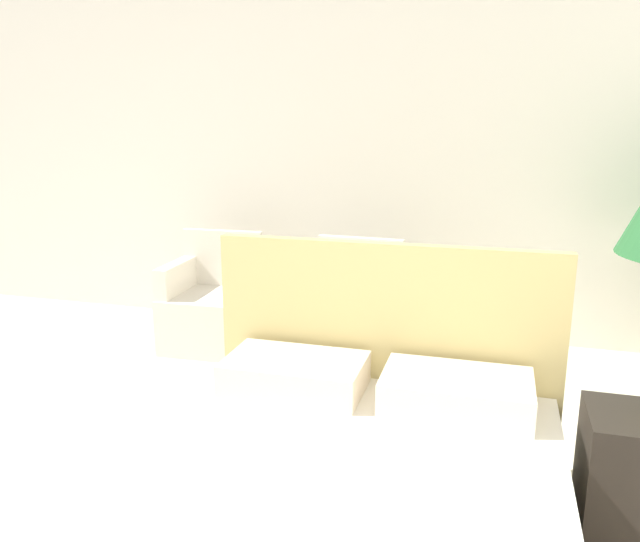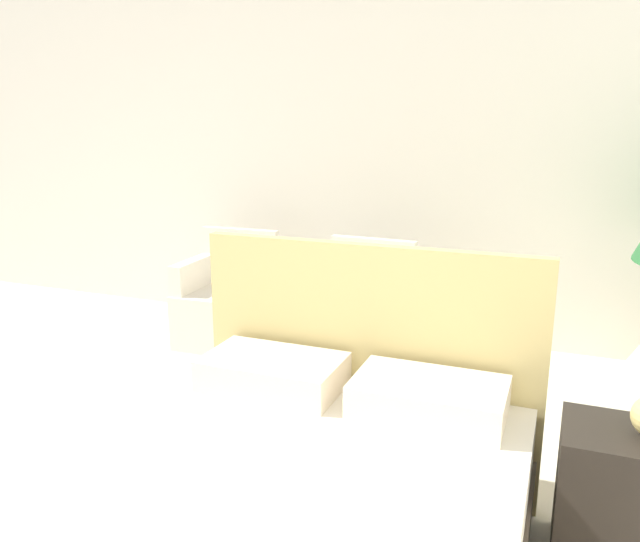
% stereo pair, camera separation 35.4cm
% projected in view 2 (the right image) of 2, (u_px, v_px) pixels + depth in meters
% --- Properties ---
extents(wall_back, '(10.00, 0.06, 2.90)m').
position_uv_depth(wall_back, '(381.00, 144.00, 4.67)').
color(wall_back, silver).
rests_on(wall_back, ground_plane).
extents(armchair_near_window_left, '(0.64, 0.61, 0.82)m').
position_uv_depth(armchair_near_window_left, '(227.00, 307.00, 4.63)').
color(armchair_near_window_left, silver).
rests_on(armchair_near_window_left, ground_plane).
extents(armchair_near_window_right, '(0.65, 0.62, 0.82)m').
position_uv_depth(armchair_near_window_right, '(360.00, 323.00, 4.26)').
color(armchair_near_window_right, silver).
rests_on(armchair_near_window_right, ground_plane).
extents(nightstand, '(0.56, 0.37, 0.55)m').
position_uv_depth(nightstand, '(637.00, 504.00, 2.27)').
color(nightstand, black).
rests_on(nightstand, ground_plane).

